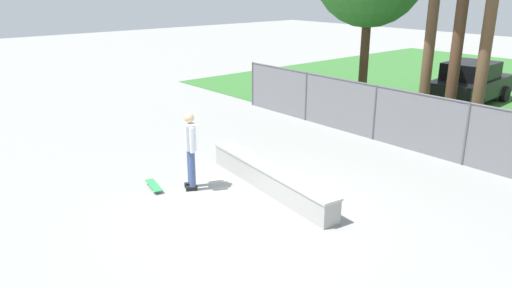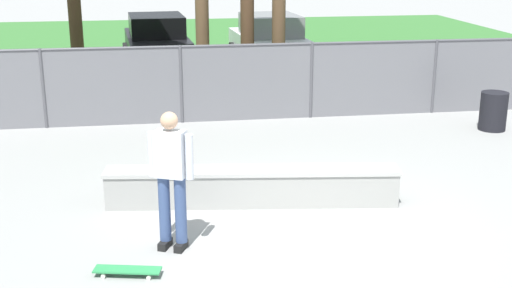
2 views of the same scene
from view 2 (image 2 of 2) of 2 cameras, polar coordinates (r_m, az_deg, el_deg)
ground_plane at (r=9.57m, az=4.19°, el=-6.74°), size 80.00×80.00×0.00m
grass_strip at (r=25.03m, az=-4.09°, el=8.04°), size 26.43×20.00×0.02m
concrete_ledge at (r=10.12m, az=-0.32°, el=-3.62°), size 4.42×1.03×0.57m
skateboarder at (r=8.52m, az=-7.21°, el=-2.58°), size 0.56×0.39×1.82m
skateboard at (r=8.26m, az=-10.85°, el=-10.47°), size 0.82×0.37×0.09m
chainlink_fence at (r=14.78m, az=-0.75°, el=5.54°), size 14.50×0.07×1.70m
car_black at (r=21.31m, az=-8.42°, el=8.62°), size 2.24×4.31×1.66m
car_white at (r=21.18m, az=1.15°, el=8.74°), size 2.24×4.31×1.66m
trash_bin at (r=14.95m, az=19.49°, el=2.65°), size 0.56×0.56×0.81m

